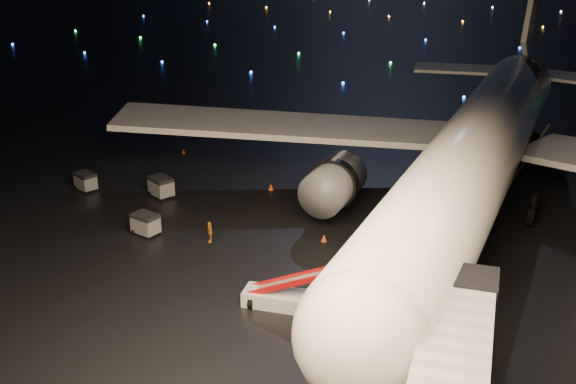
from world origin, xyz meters
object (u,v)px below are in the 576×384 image
(belt_loader, at_px, (278,284))
(baggage_cart_0, at_px, (146,224))
(crew_c, at_px, (210,232))
(baggage_cart_1, at_px, (161,187))
(baggage_cart_2, at_px, (86,181))
(airliner, at_px, (488,98))

(belt_loader, bearing_deg, baggage_cart_0, 149.56)
(crew_c, bearing_deg, belt_loader, 18.27)
(baggage_cart_1, height_order, baggage_cart_2, baggage_cart_1)
(belt_loader, relative_size, baggage_cart_0, 3.26)
(airliner, relative_size, belt_loader, 10.17)
(airliner, height_order, baggage_cart_1, airliner)
(belt_loader, xyz_separation_m, baggage_cart_0, (-13.73, 4.54, -0.70))
(baggage_cart_0, distance_m, baggage_cart_1, 7.52)
(airliner, height_order, belt_loader, airliner)
(baggage_cart_0, xyz_separation_m, baggage_cart_2, (-10.25, 4.81, -0.04))
(belt_loader, height_order, baggage_cart_1, belt_loader)
(crew_c, xyz_separation_m, baggage_cart_2, (-15.26, 3.70, -0.03))
(airliner, relative_size, crew_c, 39.62)
(baggage_cart_0, bearing_deg, crew_c, 20.75)
(airliner, bearing_deg, baggage_cart_2, -162.08)
(airliner, xyz_separation_m, baggage_cart_1, (-24.24, -10.47, -8.18))
(crew_c, xyz_separation_m, baggage_cart_0, (-5.01, -1.11, 0.01))
(baggage_cart_0, relative_size, baggage_cart_1, 0.95)
(crew_c, bearing_deg, baggage_cart_0, -116.32)
(baggage_cart_1, bearing_deg, airliner, 45.04)
(baggage_cart_2, bearing_deg, airliner, 38.74)
(belt_loader, height_order, crew_c, belt_loader)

